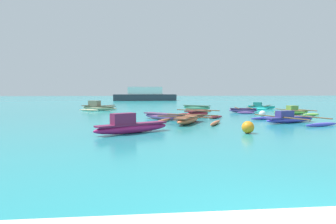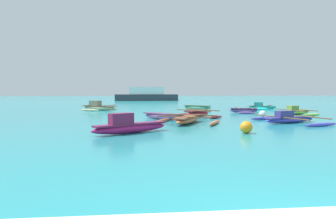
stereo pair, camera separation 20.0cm
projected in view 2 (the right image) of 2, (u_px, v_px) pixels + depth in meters
The scene contains 13 objects.
moored_boat_0 at pixel (261, 107), 31.83m from camera, with size 3.77×4.18×0.71m.
moored_boat_1 at pixel (163, 116), 19.85m from camera, with size 2.71×2.92×0.42m.
moored_boat_2 at pixel (197, 107), 30.31m from camera, with size 2.75×2.58×0.46m.
moored_boat_3 at pixel (197, 114), 21.68m from camera, with size 3.39×3.61×0.55m.
moored_boat_4 at pixel (295, 111), 24.34m from camera, with size 2.68×3.80×0.72m.
moored_boat_5 at pixel (244, 110), 26.36m from camera, with size 2.54×3.62×0.45m.
moored_boat_6 at pixel (289, 119), 17.80m from camera, with size 3.75×4.98×0.73m.
moored_boat_7 at pixel (187, 120), 17.40m from camera, with size 4.16×3.75×0.49m.
moored_boat_8 at pixel (129, 126), 13.38m from camera, with size 3.49×2.48×0.92m.
moored_boat_9 at pixel (99, 107), 29.68m from camera, with size 3.78×3.82×0.96m.
mooring_buoy_0 at pixel (262, 114), 21.67m from camera, with size 0.48×0.48×0.48m.
mooring_buoy_1 at pixel (246, 127), 13.30m from camera, with size 0.55×0.55×0.55m.
distant_ferry at pixel (147, 95), 60.33m from camera, with size 12.50×2.75×2.75m.
Camera 2 is at (-2.22, -3.20, 1.88)m, focal length 32.00 mm.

